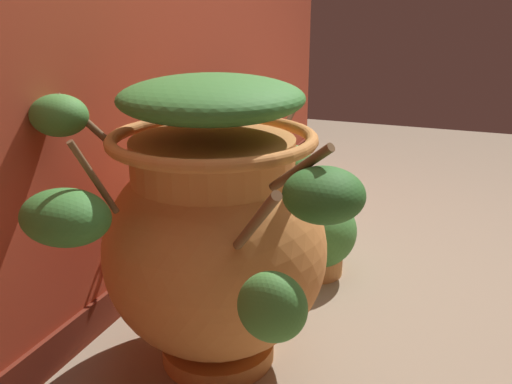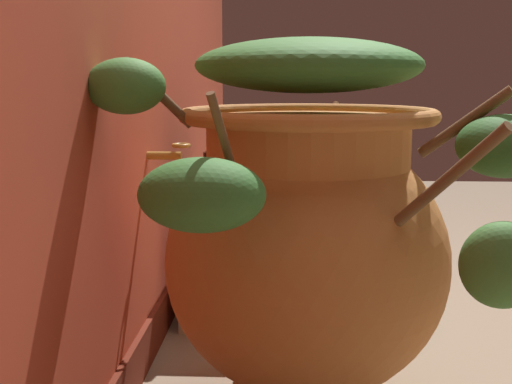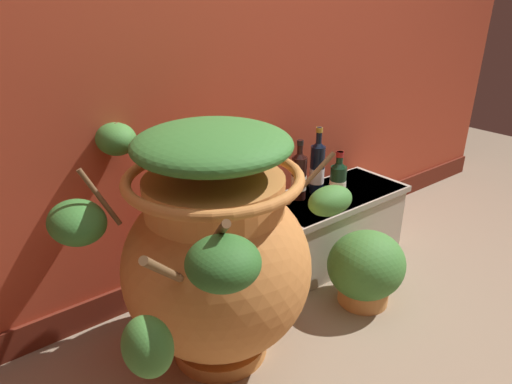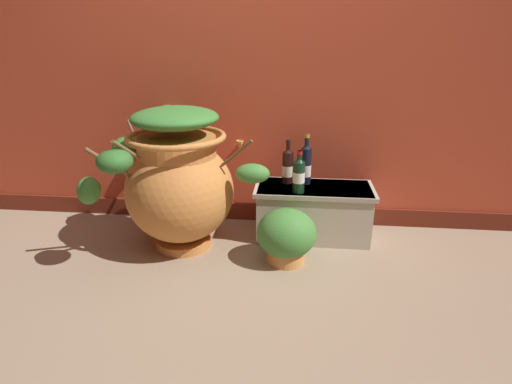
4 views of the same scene
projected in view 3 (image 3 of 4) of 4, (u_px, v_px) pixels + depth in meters
terracotta_urn at (215, 249)px, 1.59m from camera, size 1.08×0.96×0.92m
stone_ledge at (332, 223)px, 2.35m from camera, size 0.80×0.37×0.36m
wine_bottle_left at (338, 183)px, 2.09m from camera, size 0.08×0.08×0.28m
wine_bottle_middle at (299, 175)px, 2.18m from camera, size 0.08×0.08×0.30m
wine_bottle_right at (317, 167)px, 2.24m from camera, size 0.07×0.07×0.34m
potted_shrub at (366, 269)px, 2.00m from camera, size 0.36×0.33×0.35m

